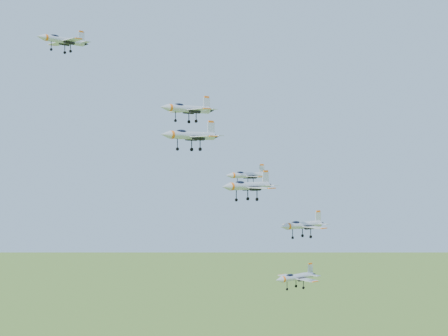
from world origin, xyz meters
TOP-DOWN VIEW (x-y plane):
  - jet_lead at (-15.84, 14.43)m, footprint 11.45×9.64m
  - jet_left_high at (3.62, 0.05)m, footprint 12.95×10.76m
  - jet_right_high at (-7.34, -19.47)m, footprint 11.72×9.78m
  - jet_left_low at (20.09, 3.43)m, footprint 10.97×9.01m
  - jet_right_low at (12.22, -7.74)m, footprint 13.70×11.46m
  - jet_trail at (28.34, -4.90)m, footprint 13.14×10.89m
  - jet_extra at (33.62, 3.33)m, footprint 12.80×10.61m

SIDE VIEW (x-z plane):
  - jet_extra at x=33.62m, z-range 115.80..119.22m
  - jet_trail at x=28.34m, z-range 128.37..131.88m
  - jet_right_low at x=12.22m, z-range 136.82..140.48m
  - jet_left_low at x=20.09m, z-range 138.96..141.90m
  - jet_right_high at x=-7.34m, z-range 145.71..148.84m
  - jet_left_high at x=3.62m, z-range 151.65..155.11m
  - jet_lead at x=-15.84m, z-range 165.19..168.27m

